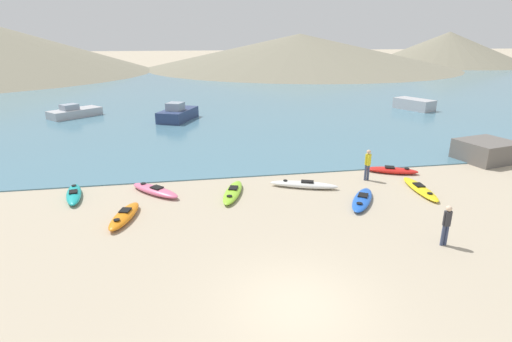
{
  "coord_description": "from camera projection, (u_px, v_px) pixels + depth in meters",
  "views": [
    {
      "loc": [
        -2.82,
        -9.1,
        7.22
      ],
      "look_at": [
        0.68,
        10.31,
        0.5
      ],
      "focal_mm": 28.0,
      "sensor_mm": 36.0,
      "label": 1
    }
  ],
  "objects": [
    {
      "name": "kayak_on_sand_1",
      "position": [
        392.0,
        170.0,
        22.02
      ],
      "size": [
        2.84,
        1.8,
        0.36
      ],
      "color": "red",
      "rests_on": "ground_plane"
    },
    {
      "name": "moored_boat_2",
      "position": [
        414.0,
        104.0,
        40.43
      ],
      "size": [
        3.26,
        4.24,
        1.07
      ],
      "color": "#B2B2B7",
      "rests_on": "bay_water"
    },
    {
      "name": "kayak_on_sand_7",
      "position": [
        124.0,
        216.0,
        16.43
      ],
      "size": [
        1.37,
        2.8,
        0.39
      ],
      "color": "orange",
      "rests_on": "ground_plane"
    },
    {
      "name": "kayak_on_sand_0",
      "position": [
        420.0,
        189.0,
        19.45
      ],
      "size": [
        0.98,
        3.33,
        0.29
      ],
      "color": "yellow",
      "rests_on": "ground_plane"
    },
    {
      "name": "shoreline_rock",
      "position": [
        486.0,
        151.0,
        24.06
      ],
      "size": [
        3.52,
        3.22,
        1.23
      ],
      "primitive_type": "cube",
      "rotation": [
        0.0,
        0.0,
        1.79
      ],
      "color": "#605B56",
      "rests_on": "ground_plane"
    },
    {
      "name": "person_near_waterline",
      "position": [
        368.0,
        163.0,
        20.68
      ],
      "size": [
        0.33,
        0.27,
        1.65
      ],
      "color": "#384260",
      "rests_on": "ground_plane"
    },
    {
      "name": "kayak_on_sand_6",
      "position": [
        304.0,
        185.0,
        19.88
      ],
      "size": [
        3.37,
        1.77,
        0.37
      ],
      "color": "white",
      "rests_on": "ground_plane"
    },
    {
      "name": "ground_plane",
      "position": [
        297.0,
        305.0,
        11.28
      ],
      "size": [
        400.0,
        400.0,
        0.0
      ],
      "primitive_type": "plane",
      "color": "tan"
    },
    {
      "name": "far_hill_right",
      "position": [
        448.0,
        48.0,
        102.43
      ],
      "size": [
        38.69,
        38.69,
        8.1
      ],
      "primitive_type": "cone",
      "color": "gray",
      "rests_on": "ground_plane"
    },
    {
      "name": "kayak_on_sand_4",
      "position": [
        362.0,
        200.0,
        18.12
      ],
      "size": [
        2.27,
        2.93,
        0.33
      ],
      "color": "blue",
      "rests_on": "ground_plane"
    },
    {
      "name": "kayak_on_sand_5",
      "position": [
        74.0,
        194.0,
        18.66
      ],
      "size": [
        1.17,
        2.81,
        0.38
      ],
      "color": "teal",
      "rests_on": "ground_plane"
    },
    {
      "name": "moored_boat_1",
      "position": [
        178.0,
        114.0,
        35.32
      ],
      "size": [
        3.77,
        4.85,
        1.62
      ],
      "color": "navy",
      "rests_on": "bay_water"
    },
    {
      "name": "kayak_on_sand_3",
      "position": [
        233.0,
        192.0,
        18.97
      ],
      "size": [
        1.61,
        3.11,
        0.34
      ],
      "color": "#8CCC2D",
      "rests_on": "ground_plane"
    },
    {
      "name": "moored_boat_3",
      "position": [
        74.0,
        112.0,
        36.78
      ],
      "size": [
        4.65,
        4.43,
        1.21
      ],
      "color": "#B2B2B7",
      "rests_on": "bay_water"
    },
    {
      "name": "bay_water",
      "position": [
        205.0,
        91.0,
        53.95
      ],
      "size": [
        160.0,
        70.0,
        0.06
      ],
      "primitive_type": "cube",
      "color": "teal",
      "rests_on": "ground_plane"
    },
    {
      "name": "person_near_foreground",
      "position": [
        447.0,
        223.0,
        14.2
      ],
      "size": [
        0.32,
        0.21,
        1.56
      ],
      "color": "#384260",
      "rests_on": "ground_plane"
    },
    {
      "name": "kayak_on_sand_2",
      "position": [
        155.0,
        190.0,
        19.13
      ],
      "size": [
        2.66,
        2.7,
        0.39
      ],
      "color": "#E5668C",
      "rests_on": "ground_plane"
    },
    {
      "name": "far_hill_midright",
      "position": [
        300.0,
        51.0,
        93.74
      ],
      "size": [
        71.6,
        71.6,
        7.58
      ],
      "primitive_type": "cone",
      "color": "gray",
      "rests_on": "ground_plane"
    }
  ]
}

